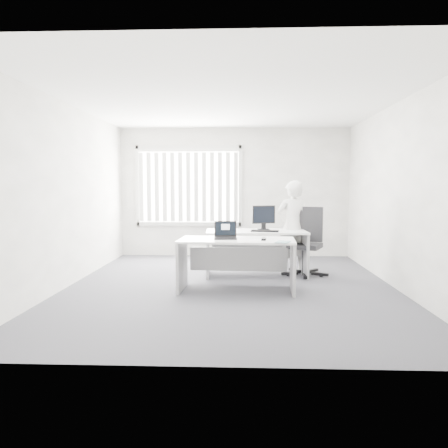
{
  "coord_description": "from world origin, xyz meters",
  "views": [
    {
      "loc": [
        0.18,
        -6.61,
        1.55
      ],
      "look_at": [
        -0.1,
        0.15,
        0.96
      ],
      "focal_mm": 35.0,
      "sensor_mm": 36.0,
      "label": 1
    }
  ],
  "objects_px": {
    "desk_far": "(256,243)",
    "laptop": "(225,230)",
    "desk_near": "(237,254)",
    "monitor": "(264,218)",
    "office_chair": "(306,254)",
    "person": "(292,227)"
  },
  "relations": [
    {
      "from": "desk_far",
      "to": "laptop",
      "type": "height_order",
      "value": "laptop"
    },
    {
      "from": "desk_near",
      "to": "monitor",
      "type": "xyz_separation_m",
      "value": [
        0.46,
        1.32,
        0.44
      ]
    },
    {
      "from": "monitor",
      "to": "desk_far",
      "type": "bearing_deg",
      "value": -142.59
    },
    {
      "from": "desk_far",
      "to": "office_chair",
      "type": "distance_m",
      "value": 0.89
    },
    {
      "from": "desk_far",
      "to": "person",
      "type": "xyz_separation_m",
      "value": [
        0.65,
        0.27,
        0.26
      ]
    },
    {
      "from": "office_chair",
      "to": "monitor",
      "type": "xyz_separation_m",
      "value": [
        -0.73,
        0.12,
        0.62
      ]
    },
    {
      "from": "desk_near",
      "to": "laptop",
      "type": "relative_size",
      "value": 5.22
    },
    {
      "from": "desk_near",
      "to": "person",
      "type": "xyz_separation_m",
      "value": [
        0.97,
        1.39,
        0.27
      ]
    },
    {
      "from": "person",
      "to": "monitor",
      "type": "distance_m",
      "value": 0.54
    },
    {
      "from": "desk_near",
      "to": "desk_far",
      "type": "relative_size",
      "value": 0.99
    },
    {
      "from": "person",
      "to": "laptop",
      "type": "distance_m",
      "value": 1.79
    },
    {
      "from": "desk_near",
      "to": "desk_far",
      "type": "height_order",
      "value": "desk_far"
    },
    {
      "from": "office_chair",
      "to": "laptop",
      "type": "bearing_deg",
      "value": -115.54
    },
    {
      "from": "person",
      "to": "monitor",
      "type": "xyz_separation_m",
      "value": [
        -0.51,
        -0.07,
        0.17
      ]
    },
    {
      "from": "office_chair",
      "to": "desk_near",
      "type": "bearing_deg",
      "value": -111.6
    },
    {
      "from": "person",
      "to": "office_chair",
      "type": "bearing_deg",
      "value": 122.67
    },
    {
      "from": "office_chair",
      "to": "person",
      "type": "bearing_deg",
      "value": 161.06
    },
    {
      "from": "desk_near",
      "to": "person",
      "type": "bearing_deg",
      "value": 58.1
    },
    {
      "from": "person",
      "to": "monitor",
      "type": "relative_size",
      "value": 3.87
    },
    {
      "from": "desk_far",
      "to": "laptop",
      "type": "xyz_separation_m",
      "value": [
        -0.48,
        -1.11,
        0.34
      ]
    },
    {
      "from": "laptop",
      "to": "desk_far",
      "type": "bearing_deg",
      "value": 63.99
    },
    {
      "from": "office_chair",
      "to": "person",
      "type": "relative_size",
      "value": 0.72
    }
  ]
}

